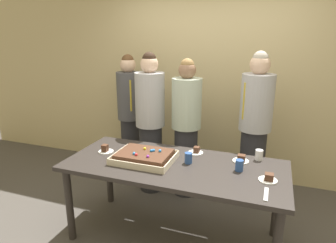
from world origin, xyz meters
TOP-DOWN VIEW (x-y plane):
  - ground_plane at (0.00, 0.00)m, footprint 12.00×12.00m
  - interior_back_panel at (0.00, 1.60)m, footprint 8.00×0.12m
  - party_table at (0.00, 0.00)m, footprint 2.01×0.88m
  - sheet_cake at (-0.29, -0.03)m, footprint 0.55×0.42m
  - plated_slice_near_left at (0.82, -0.05)m, footprint 0.15×0.15m
  - plated_slice_near_right at (0.12, 0.31)m, footprint 0.15×0.15m
  - plated_slice_far_left at (-0.74, 0.03)m, footprint 0.15×0.15m
  - plated_slice_far_right at (0.57, 0.25)m, footprint 0.15×0.15m
  - drink_cup_nearest at (0.57, 0.06)m, footprint 0.07×0.07m
  - drink_cup_middle at (0.72, 0.35)m, footprint 0.07×0.07m
  - drink_cup_far_end at (0.12, 0.06)m, footprint 0.07×0.07m
  - cake_server_utensil at (0.81, -0.29)m, footprint 0.03×0.20m
  - person_serving_front at (-0.58, 0.81)m, footprint 0.35×0.35m
  - person_green_shirt_behind at (-0.14, 0.86)m, footprint 0.35×0.35m
  - person_striped_tie_right at (-1.05, 1.17)m, footprint 0.33×0.33m
  - person_far_right_suit at (0.63, 0.95)m, footprint 0.36×0.36m

SIDE VIEW (x-z plane):
  - ground_plane at x=0.00m, z-range 0.00..0.00m
  - party_table at x=0.00m, z-range 0.30..1.09m
  - cake_server_utensil at x=0.81m, z-range 0.78..0.79m
  - plated_slice_near_right at x=0.12m, z-range 0.77..0.84m
  - plated_slice_near_left at x=0.82m, z-range 0.77..0.84m
  - plated_slice_far_right at x=0.57m, z-range 0.77..0.84m
  - plated_slice_far_left at x=-0.74m, z-range 0.77..0.85m
  - sheet_cake at x=-0.29m, z-range 0.77..0.88m
  - drink_cup_nearest at x=0.57m, z-range 0.78..0.88m
  - drink_cup_middle at x=0.72m, z-range 0.78..0.88m
  - drink_cup_far_end at x=0.12m, z-range 0.78..0.88m
  - person_green_shirt_behind at x=-0.14m, z-range 0.03..1.69m
  - person_striped_tie_right at x=-1.05m, z-range 0.04..1.71m
  - person_serving_front at x=-0.58m, z-range 0.03..1.76m
  - person_far_right_suit at x=0.63m, z-range 0.03..1.79m
  - interior_back_panel at x=0.00m, z-range 0.00..3.00m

